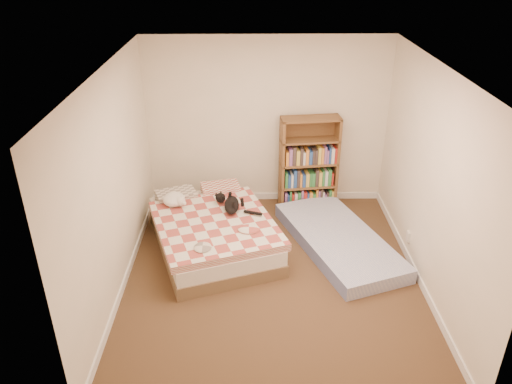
{
  "coord_description": "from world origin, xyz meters",
  "views": [
    {
      "loc": [
        -0.26,
        -4.89,
        3.68
      ],
      "look_at": [
        -0.19,
        0.3,
        1.0
      ],
      "focal_mm": 35.0,
      "sensor_mm": 36.0,
      "label": 1
    }
  ],
  "objects_px": {
    "black_cat": "(232,203)",
    "white_dog": "(174,199)",
    "bookshelf": "(308,174)",
    "bed": "(213,230)",
    "floor_mattress": "(338,240)"
  },
  "relations": [
    {
      "from": "black_cat",
      "to": "white_dog",
      "type": "relative_size",
      "value": 2.03
    },
    {
      "from": "bed",
      "to": "floor_mattress",
      "type": "relative_size",
      "value": 1.09
    },
    {
      "from": "white_dog",
      "to": "floor_mattress",
      "type": "bearing_deg",
      "value": -15.56
    },
    {
      "from": "white_dog",
      "to": "bed",
      "type": "bearing_deg",
      "value": -35.66
    },
    {
      "from": "bed",
      "to": "white_dog",
      "type": "distance_m",
      "value": 0.67
    },
    {
      "from": "bookshelf",
      "to": "floor_mattress",
      "type": "bearing_deg",
      "value": -81.7
    },
    {
      "from": "bed",
      "to": "white_dog",
      "type": "relative_size",
      "value": 6.31
    },
    {
      "from": "black_cat",
      "to": "white_dog",
      "type": "height_order",
      "value": "black_cat"
    },
    {
      "from": "floor_mattress",
      "to": "white_dog",
      "type": "height_order",
      "value": "white_dog"
    },
    {
      "from": "bookshelf",
      "to": "black_cat",
      "type": "xyz_separation_m",
      "value": [
        -1.1,
        -0.93,
        0.01
      ]
    },
    {
      "from": "bed",
      "to": "black_cat",
      "type": "height_order",
      "value": "black_cat"
    },
    {
      "from": "floor_mattress",
      "to": "white_dog",
      "type": "xyz_separation_m",
      "value": [
        -2.17,
        0.33,
        0.45
      ]
    },
    {
      "from": "bookshelf",
      "to": "white_dog",
      "type": "relative_size",
      "value": 3.92
    },
    {
      "from": "black_cat",
      "to": "white_dog",
      "type": "distance_m",
      "value": 0.78
    },
    {
      "from": "floor_mattress",
      "to": "black_cat",
      "type": "height_order",
      "value": "black_cat"
    }
  ]
}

